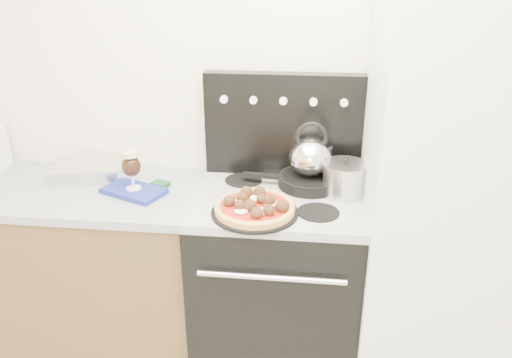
# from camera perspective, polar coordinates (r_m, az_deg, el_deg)

# --- Properties ---
(room_shell) EXTENTS (3.52, 3.01, 2.52)m
(room_shell) POSITION_cam_1_polar(r_m,az_deg,el_deg) (1.34, -3.28, -5.14)
(room_shell) COLOR #BAB6A7
(room_shell) RESTS_ON ground
(base_cabinet) EXTENTS (1.45, 0.60, 0.86)m
(base_cabinet) POSITION_cam_1_polar(r_m,az_deg,el_deg) (2.82, -20.96, -9.50)
(base_cabinet) COLOR brown
(base_cabinet) RESTS_ON ground
(countertop) EXTENTS (1.48, 0.63, 0.04)m
(countertop) POSITION_cam_1_polar(r_m,az_deg,el_deg) (2.61, -22.37, -1.16)
(countertop) COLOR #9999A2
(countertop) RESTS_ON base_cabinet
(stove_body) EXTENTS (0.76, 0.65, 0.88)m
(stove_body) POSITION_cam_1_polar(r_m,az_deg,el_deg) (2.51, 2.36, -11.85)
(stove_body) COLOR black
(stove_body) RESTS_ON ground
(cooktop) EXTENTS (0.76, 0.65, 0.04)m
(cooktop) POSITION_cam_1_polar(r_m,az_deg,el_deg) (2.27, 2.56, -2.37)
(cooktop) COLOR #ADADB2
(cooktop) RESTS_ON stove_body
(backguard) EXTENTS (0.76, 0.08, 0.50)m
(backguard) POSITION_cam_1_polar(r_m,az_deg,el_deg) (2.43, 3.13, 6.21)
(backguard) COLOR black
(backguard) RESTS_ON cooktop
(fridge) EXTENTS (0.64, 0.68, 1.90)m
(fridge) POSITION_cam_1_polar(r_m,az_deg,el_deg) (2.30, 20.22, -2.23)
(fridge) COLOR silver
(fridge) RESTS_ON ground
(foil_sheet) EXTENTS (0.38, 0.31, 0.07)m
(foil_sheet) POSITION_cam_1_polar(r_m,az_deg,el_deg) (2.64, -18.63, 0.97)
(foil_sheet) COLOR white
(foil_sheet) RESTS_ON countertop
(oven_mitt) EXTENTS (0.33, 0.26, 0.02)m
(oven_mitt) POSITION_cam_1_polar(r_m,az_deg,el_deg) (2.40, -13.78, -1.34)
(oven_mitt) COLOR navy
(oven_mitt) RESTS_ON countertop
(beer_glass) EXTENTS (0.11, 0.11, 0.19)m
(beer_glass) POSITION_cam_1_polar(r_m,az_deg,el_deg) (2.35, -14.02, 0.99)
(beer_glass) COLOR black
(beer_glass) RESTS_ON oven_mitt
(pizza_pan) EXTENTS (0.41, 0.41, 0.01)m
(pizza_pan) POSITION_cam_1_polar(r_m,az_deg,el_deg) (2.10, -0.15, -3.82)
(pizza_pan) COLOR black
(pizza_pan) RESTS_ON cooktop
(pizza) EXTENTS (0.41, 0.41, 0.05)m
(pizza) POSITION_cam_1_polar(r_m,az_deg,el_deg) (2.09, -0.15, -3.09)
(pizza) COLOR #C58248
(pizza) RESTS_ON pizza_pan
(skillet) EXTENTS (0.32, 0.32, 0.05)m
(skillet) POSITION_cam_1_polar(r_m,az_deg,el_deg) (2.36, 6.13, -0.19)
(skillet) COLOR black
(skillet) RESTS_ON cooktop
(tea_kettle) EXTENTS (0.25, 0.25, 0.22)m
(tea_kettle) POSITION_cam_1_polar(r_m,az_deg,el_deg) (2.31, 6.28, 2.88)
(tea_kettle) COLOR white
(tea_kettle) RESTS_ON skillet
(stock_pot) EXTENTS (0.25, 0.25, 0.14)m
(stock_pot) POSITION_cam_1_polar(r_m,az_deg,el_deg) (2.29, 10.07, -0.09)
(stock_pot) COLOR #BBBBBB
(stock_pot) RESTS_ON cooktop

